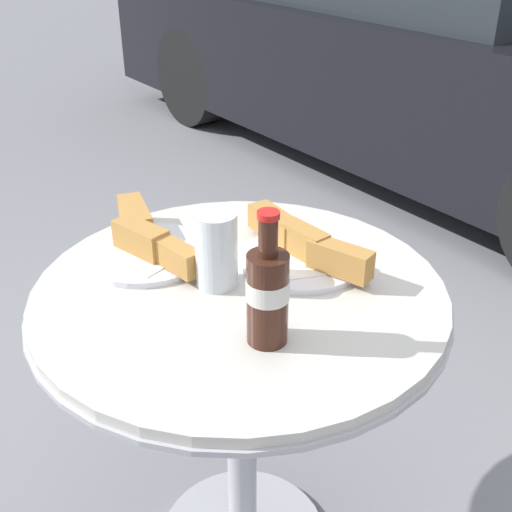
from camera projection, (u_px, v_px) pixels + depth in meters
name	position (u px, v px, depth m)	size (l,w,h in m)	color
bistro_table	(240.00, 349.00, 1.21)	(0.75, 0.75, 0.69)	#B7B7BC
cola_bottle_left	(268.00, 293.00, 0.96)	(0.07, 0.07, 0.22)	#3D1E14
drinking_glass	(216.00, 253.00, 1.12)	(0.08, 0.08, 0.14)	silver
lunch_plate_near	(303.00, 250.00, 1.21)	(0.31, 0.23, 0.07)	white
lunch_plate_far	(147.00, 243.00, 1.23)	(0.32, 0.24, 0.07)	white
parked_car	(439.00, 44.00, 3.44)	(4.21, 1.76, 1.28)	black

